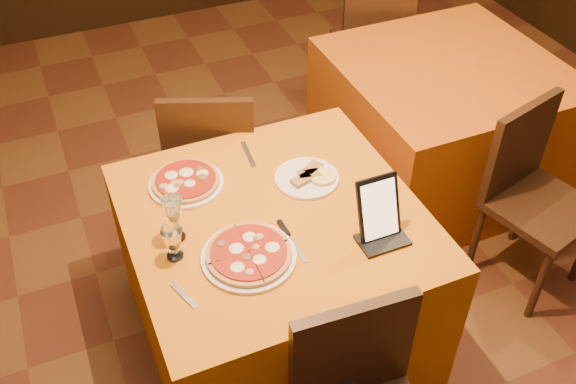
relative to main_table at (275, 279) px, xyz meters
name	(u,v)px	position (x,y,z in m)	size (l,w,h in m)	color
floor	(304,361)	(0.06, -0.19, -0.38)	(6.00, 7.00, 0.01)	#5E2D19
main_table	(275,279)	(0.00, 0.00, 0.00)	(1.10, 1.10, 0.75)	orange
side_table	(440,125)	(1.25, 0.67, 0.00)	(1.10, 1.10, 0.75)	#AD4C0B
chair_main_far	(214,156)	(0.00, 0.79, 0.08)	(0.38, 0.38, 0.91)	black
chair_side_near	(543,207)	(1.25, -0.15, 0.08)	(0.43, 0.43, 0.91)	#311F0F
chair_side_far	(368,44)	(1.25, 1.50, 0.08)	(0.46, 0.46, 0.91)	black
pizza_near	(249,255)	(-0.17, -0.18, 0.39)	(0.34, 0.34, 0.03)	white
pizza_far	(186,182)	(-0.26, 0.29, 0.39)	(0.30, 0.30, 0.03)	white
cutlet_dish	(307,177)	(0.20, 0.13, 0.39)	(0.26, 0.26, 0.03)	white
wine_glass	(174,219)	(-0.37, 0.02, 0.47)	(0.07, 0.07, 0.19)	#CDC774
water_glass	(173,244)	(-0.40, -0.07, 0.44)	(0.07, 0.07, 0.13)	silver
tablet	(379,208)	(0.31, -0.24, 0.49)	(0.16, 0.01, 0.24)	black
knife	(294,244)	(0.00, -0.18, 0.38)	(0.20, 0.02, 0.01)	#B8B8C0
fork_near	(184,295)	(-0.43, -0.25, 0.38)	(0.14, 0.02, 0.01)	#B1B1B8
fork_far	(248,154)	(0.04, 0.38, 0.38)	(0.18, 0.02, 0.01)	silver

